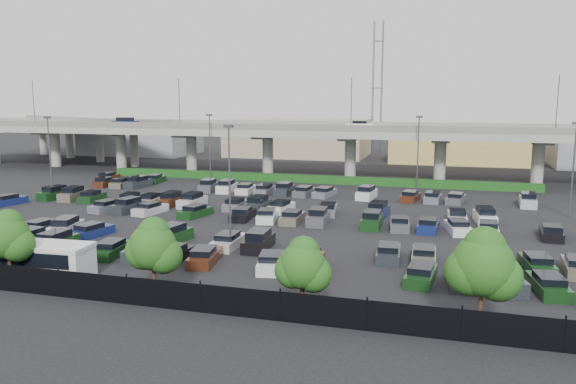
{
  "coord_description": "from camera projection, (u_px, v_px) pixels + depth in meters",
  "views": [
    {
      "loc": [
        19.79,
        -57.54,
        12.79
      ],
      "look_at": [
        2.37,
        4.22,
        2.0
      ],
      "focal_mm": 35.0,
      "sensor_mm": 36.0,
      "label": 1
    }
  ],
  "objects": [
    {
      "name": "ground",
      "position": [
        257.0,
        215.0,
        62.03
      ],
      "size": [
        280.0,
        280.0,
        0.0
      ],
      "primitive_type": "plane",
      "color": "black"
    },
    {
      "name": "overpass",
      "position": [
        319.0,
        134.0,
        91.29
      ],
      "size": [
        150.0,
        13.0,
        15.8
      ],
      "color": "gray",
      "rests_on": "ground"
    },
    {
      "name": "on_ramp",
      "position": [
        85.0,
        127.0,
        115.7
      ],
      "size": [
        50.93,
        30.13,
        8.8
      ],
      "color": "gray",
      "rests_on": "ground"
    },
    {
      "name": "hedge",
      "position": [
        310.0,
        179.0,
        85.67
      ],
      "size": [
        66.0,
        1.6,
        1.1
      ],
      "primitive_type": "cube",
      "color": "#134215",
      "rests_on": "ground"
    },
    {
      "name": "fence",
      "position": [
        112.0,
        289.0,
        35.32
      ],
      "size": [
        70.0,
        0.1,
        2.0
      ],
      "color": "black",
      "rests_on": "ground"
    },
    {
      "name": "tree_row",
      "position": [
        134.0,
        244.0,
        36.08
      ],
      "size": [
        65.07,
        3.66,
        5.94
      ],
      "color": "#332316",
      "rests_on": "ground"
    },
    {
      "name": "shuttle_bus",
      "position": [
        38.0,
        259.0,
        40.25
      ],
      "size": [
        8.09,
        3.2,
        2.55
      ],
      "color": "silver",
      "rests_on": "ground"
    },
    {
      "name": "parked_cars",
      "position": [
        235.0,
        214.0,
        59.32
      ],
      "size": [
        62.89,
        41.64,
        1.67
      ],
      "color": "white",
      "rests_on": "ground"
    },
    {
      "name": "light_poles",
      "position": [
        228.0,
        156.0,
        64.0
      ],
      "size": [
        66.9,
        48.38,
        10.3
      ],
      "color": "#48484D",
      "rests_on": "ground"
    },
    {
      "name": "distant_buildings",
      "position": [
        409.0,
        142.0,
        116.76
      ],
      "size": [
        138.0,
        24.0,
        9.0
      ],
      "color": "gray",
      "rests_on": "ground"
    },
    {
      "name": "comm_tower",
      "position": [
        377.0,
        85.0,
        128.6
      ],
      "size": [
        2.4,
        2.4,
        30.0
      ],
      "color": "#48484D",
      "rests_on": "ground"
    }
  ]
}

